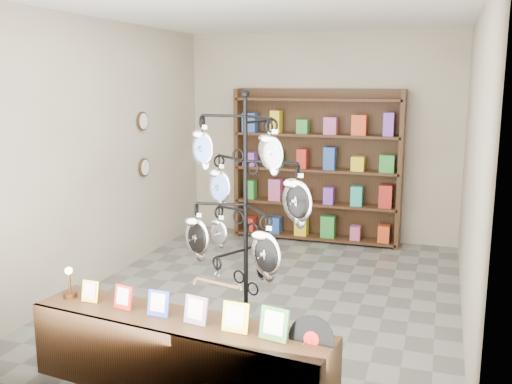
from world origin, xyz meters
TOP-DOWN VIEW (x-y plane):
  - ground at (0.00, 0.00)m, footprint 5.00×5.00m
  - room_envelope at (0.00, 0.00)m, footprint 5.00×5.00m
  - display_tree at (0.20, -1.37)m, footprint 1.20×1.19m
  - front_shelf at (-0.06, -2.17)m, footprint 2.42×0.77m
  - back_shelving at (0.00, 2.30)m, footprint 2.42×0.36m
  - wall_clocks at (-1.97, 0.80)m, footprint 0.03×0.24m

SIDE VIEW (x-z plane):
  - ground at x=0.00m, z-range 0.00..0.00m
  - front_shelf at x=-0.06m, z-range -0.13..0.71m
  - back_shelving at x=0.00m, z-range -0.07..2.13m
  - display_tree at x=0.20m, z-range 0.17..2.42m
  - wall_clocks at x=-1.97m, z-range 1.08..1.92m
  - room_envelope at x=0.00m, z-range -0.65..4.35m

